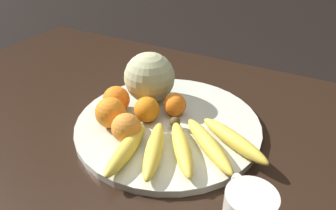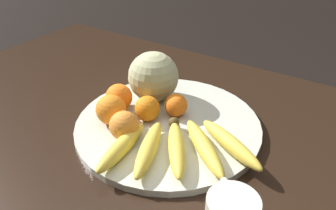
{
  "view_description": "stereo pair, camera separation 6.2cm",
  "coord_description": "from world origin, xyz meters",
  "px_view_note": "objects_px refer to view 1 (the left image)",
  "views": [
    {
      "loc": [
        -0.3,
        0.57,
        1.24
      ],
      "look_at": [
        0.01,
        -0.02,
        0.81
      ],
      "focal_mm": 35.0,
      "sensor_mm": 36.0,
      "label": 1
    },
    {
      "loc": [
        -0.35,
        0.54,
        1.24
      ],
      "look_at": [
        0.01,
        -0.02,
        0.81
      ],
      "focal_mm": 35.0,
      "sensor_mm": 36.0,
      "label": 2
    }
  ],
  "objects_px": {
    "fruit_bowl": "(168,124)",
    "orange_mid_center": "(147,109)",
    "orange_back_right": "(116,99)",
    "kitchen_table": "(170,160)",
    "produce_tag": "(127,124)",
    "orange_front_right": "(126,128)",
    "orange_back_left": "(175,105)",
    "banana_bunch": "(182,146)",
    "orange_front_left": "(111,113)",
    "melon": "(149,77)"
  },
  "relations": [
    {
      "from": "orange_mid_center",
      "to": "orange_back_left",
      "type": "xyz_separation_m",
      "value": [
        -0.05,
        -0.05,
        -0.0
      ]
    },
    {
      "from": "fruit_bowl",
      "to": "kitchen_table",
      "type": "bearing_deg",
      "value": 128.58
    },
    {
      "from": "orange_mid_center",
      "to": "orange_back_right",
      "type": "bearing_deg",
      "value": 0.96
    },
    {
      "from": "orange_front_left",
      "to": "orange_back_right",
      "type": "bearing_deg",
      "value": -66.92
    },
    {
      "from": "melon",
      "to": "orange_back_left",
      "type": "relative_size",
      "value": 2.34
    },
    {
      "from": "banana_bunch",
      "to": "orange_front_left",
      "type": "height_order",
      "value": "orange_front_left"
    },
    {
      "from": "melon",
      "to": "orange_front_right",
      "type": "distance_m",
      "value": 0.19
    },
    {
      "from": "orange_back_right",
      "to": "melon",
      "type": "bearing_deg",
      "value": -117.55
    },
    {
      "from": "orange_front_left",
      "to": "produce_tag",
      "type": "bearing_deg",
      "value": -145.41
    },
    {
      "from": "melon",
      "to": "kitchen_table",
      "type": "bearing_deg",
      "value": 140.11
    },
    {
      "from": "melon",
      "to": "produce_tag",
      "type": "relative_size",
      "value": 1.57
    },
    {
      "from": "orange_back_right",
      "to": "produce_tag",
      "type": "relative_size",
      "value": 0.8
    },
    {
      "from": "orange_back_left",
      "to": "orange_back_right",
      "type": "relative_size",
      "value": 0.84
    },
    {
      "from": "banana_bunch",
      "to": "orange_back_left",
      "type": "relative_size",
      "value": 5.45
    },
    {
      "from": "orange_front_left",
      "to": "orange_front_right",
      "type": "height_order",
      "value": "orange_front_left"
    },
    {
      "from": "fruit_bowl",
      "to": "banana_bunch",
      "type": "height_order",
      "value": "banana_bunch"
    },
    {
      "from": "orange_mid_center",
      "to": "orange_back_right",
      "type": "distance_m",
      "value": 0.09
    },
    {
      "from": "banana_bunch",
      "to": "orange_back_right",
      "type": "distance_m",
      "value": 0.23
    },
    {
      "from": "fruit_bowl",
      "to": "orange_front_right",
      "type": "xyz_separation_m",
      "value": [
        0.05,
        0.11,
        0.04
      ]
    },
    {
      "from": "orange_front_right",
      "to": "produce_tag",
      "type": "height_order",
      "value": "orange_front_right"
    },
    {
      "from": "banana_bunch",
      "to": "produce_tag",
      "type": "height_order",
      "value": "banana_bunch"
    },
    {
      "from": "fruit_bowl",
      "to": "melon",
      "type": "xyz_separation_m",
      "value": [
        0.09,
        -0.07,
        0.08
      ]
    },
    {
      "from": "kitchen_table",
      "to": "melon",
      "type": "height_order",
      "value": "melon"
    },
    {
      "from": "banana_bunch",
      "to": "orange_mid_center",
      "type": "bearing_deg",
      "value": -154.61
    },
    {
      "from": "fruit_bowl",
      "to": "banana_bunch",
      "type": "relative_size",
      "value": 1.45
    },
    {
      "from": "orange_front_right",
      "to": "orange_back_left",
      "type": "xyz_separation_m",
      "value": [
        -0.05,
        -0.15,
        -0.01
      ]
    },
    {
      "from": "fruit_bowl",
      "to": "orange_mid_center",
      "type": "height_order",
      "value": "orange_mid_center"
    },
    {
      "from": "orange_mid_center",
      "to": "orange_back_right",
      "type": "relative_size",
      "value": 0.92
    },
    {
      "from": "fruit_bowl",
      "to": "orange_front_right",
      "type": "distance_m",
      "value": 0.13
    },
    {
      "from": "fruit_bowl",
      "to": "orange_front_right",
      "type": "relative_size",
      "value": 6.72
    },
    {
      "from": "orange_front_left",
      "to": "orange_mid_center",
      "type": "relative_size",
      "value": 1.17
    },
    {
      "from": "kitchen_table",
      "to": "produce_tag",
      "type": "xyz_separation_m",
      "value": [
        0.1,
        0.04,
        0.11
      ]
    },
    {
      "from": "kitchen_table",
      "to": "orange_mid_center",
      "type": "bearing_deg",
      "value": -1.95
    },
    {
      "from": "kitchen_table",
      "to": "orange_front_right",
      "type": "xyz_separation_m",
      "value": [
        0.06,
        0.09,
        0.14
      ]
    },
    {
      "from": "orange_front_right",
      "to": "melon",
      "type": "bearing_deg",
      "value": -76.09
    },
    {
      "from": "banana_bunch",
      "to": "produce_tag",
      "type": "bearing_deg",
      "value": -136.7
    },
    {
      "from": "orange_mid_center",
      "to": "produce_tag",
      "type": "relative_size",
      "value": 0.73
    },
    {
      "from": "orange_front_right",
      "to": "orange_mid_center",
      "type": "bearing_deg",
      "value": -89.99
    },
    {
      "from": "fruit_bowl",
      "to": "orange_back_left",
      "type": "xyz_separation_m",
      "value": [
        0.0,
        -0.04,
        0.04
      ]
    },
    {
      "from": "orange_back_right",
      "to": "produce_tag",
      "type": "distance_m",
      "value": 0.08
    },
    {
      "from": "melon",
      "to": "orange_back_right",
      "type": "distance_m",
      "value": 0.11
    },
    {
      "from": "orange_front_right",
      "to": "produce_tag",
      "type": "distance_m",
      "value": 0.07
    },
    {
      "from": "fruit_bowl",
      "to": "banana_bunch",
      "type": "distance_m",
      "value": 0.12
    },
    {
      "from": "kitchen_table",
      "to": "banana_bunch",
      "type": "relative_size",
      "value": 5.09
    },
    {
      "from": "kitchen_table",
      "to": "produce_tag",
      "type": "height_order",
      "value": "produce_tag"
    },
    {
      "from": "banana_bunch",
      "to": "orange_back_right",
      "type": "xyz_separation_m",
      "value": [
        0.22,
        -0.07,
        0.02
      ]
    },
    {
      "from": "orange_back_right",
      "to": "produce_tag",
      "type": "bearing_deg",
      "value": 145.96
    },
    {
      "from": "fruit_bowl",
      "to": "orange_front_left",
      "type": "xyz_separation_m",
      "value": [
        0.12,
        0.08,
        0.04
      ]
    },
    {
      "from": "kitchen_table",
      "to": "orange_mid_center",
      "type": "height_order",
      "value": "orange_mid_center"
    },
    {
      "from": "kitchen_table",
      "to": "orange_back_right",
      "type": "distance_m",
      "value": 0.21
    }
  ]
}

